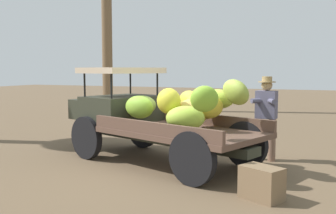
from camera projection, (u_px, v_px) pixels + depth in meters
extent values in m
plane|color=brown|center=(179.00, 166.00, 7.48)|extent=(60.00, 60.00, 0.00)
cube|color=#303326|center=(164.00, 139.00, 7.68)|extent=(3.91, 1.77, 0.16)
cylinder|color=black|center=(86.00, 138.00, 8.07)|extent=(0.87, 0.43, 0.88)
cylinder|color=black|center=(143.00, 129.00, 9.25)|extent=(0.87, 0.43, 0.88)
cylinder|color=black|center=(192.00, 159.00, 6.19)|extent=(0.87, 0.43, 0.88)
cylinder|color=black|center=(246.00, 144.00, 7.37)|extent=(0.87, 0.43, 0.88)
cube|color=brown|center=(182.00, 132.00, 7.36)|extent=(3.40, 2.63, 0.10)
cube|color=brown|center=(152.00, 128.00, 6.76)|extent=(2.85, 1.09, 0.22)
cube|color=brown|center=(207.00, 120.00, 7.93)|extent=(2.85, 1.09, 0.22)
cube|color=#303326|center=(122.00, 109.00, 8.47)|extent=(1.55, 1.80, 0.55)
cube|color=#303326|center=(96.00, 108.00, 9.08)|extent=(1.02, 1.24, 0.44)
cylinder|color=black|center=(85.00, 84.00, 8.24)|extent=(0.04, 0.04, 0.55)
cylinder|color=black|center=(130.00, 82.00, 9.19)|extent=(0.04, 0.04, 0.55)
cylinder|color=black|center=(111.00, 85.00, 7.65)|extent=(0.04, 0.04, 0.55)
cylinder|color=black|center=(157.00, 83.00, 8.60)|extent=(0.04, 0.04, 0.55)
cube|color=beige|center=(122.00, 70.00, 8.39)|extent=(1.66, 1.84, 0.12)
ellipsoid|color=gold|center=(208.00, 107.00, 7.03)|extent=(0.64, 0.61, 0.54)
ellipsoid|color=yellow|center=(191.00, 102.00, 7.51)|extent=(0.79, 0.78, 0.55)
ellipsoid|color=#8AC037|center=(139.00, 107.00, 7.38)|extent=(0.72, 0.62, 0.51)
ellipsoid|color=yellow|center=(169.00, 101.00, 7.02)|extent=(0.64, 0.63, 0.48)
ellipsoid|color=#B8CC37|center=(197.00, 106.00, 7.33)|extent=(0.75, 0.74, 0.56)
ellipsoid|color=gold|center=(204.00, 109.00, 7.60)|extent=(0.75, 0.72, 0.52)
ellipsoid|color=#8DAE43|center=(142.00, 105.00, 7.87)|extent=(0.73, 0.68, 0.43)
ellipsoid|color=#85BE30|center=(204.00, 99.00, 6.19)|extent=(0.60, 0.63, 0.55)
ellipsoid|color=gold|center=(192.00, 112.00, 7.19)|extent=(0.75, 0.74, 0.62)
ellipsoid|color=#AECD3D|center=(217.00, 99.00, 7.48)|extent=(0.75, 0.65, 0.42)
ellipsoid|color=#98AE40|center=(236.00, 92.00, 6.79)|extent=(0.82, 0.83, 0.57)
ellipsoid|color=#ADD141|center=(185.00, 118.00, 6.72)|extent=(0.81, 0.73, 0.47)
cylinder|color=#88644F|center=(272.00, 140.00, 7.87)|extent=(0.15, 0.15, 0.86)
cylinder|color=#88644F|center=(259.00, 139.00, 8.00)|extent=(0.15, 0.15, 0.86)
cube|color=#56546D|center=(266.00, 105.00, 7.87)|extent=(0.43, 0.29, 0.56)
cylinder|color=#56546D|center=(270.00, 101.00, 7.72)|extent=(0.29, 0.39, 0.10)
cylinder|color=#56546D|center=(260.00, 101.00, 7.82)|extent=(0.36, 0.35, 0.10)
sphere|color=tan|center=(267.00, 85.00, 7.83)|extent=(0.22, 0.22, 0.22)
cylinder|color=#9D8254|center=(267.00, 82.00, 7.82)|extent=(0.34, 0.34, 0.02)
cylinder|color=#9D8254|center=(267.00, 79.00, 7.82)|extent=(0.20, 0.20, 0.10)
cube|color=#7D6245|center=(262.00, 183.00, 5.57)|extent=(0.68, 0.58, 0.47)
ellipsoid|color=#B3BD3B|center=(233.00, 138.00, 9.60)|extent=(0.60, 0.37, 0.32)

